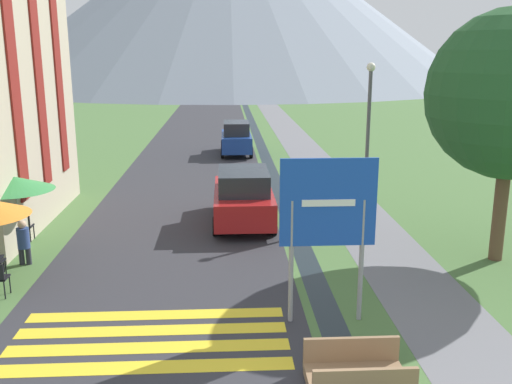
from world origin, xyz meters
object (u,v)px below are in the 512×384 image
object	(u,v)px
streetlamp	(368,130)
road_sign	(328,216)
parked_car_near	(243,196)
cafe_chair_far_left	(25,225)
person_seated_far	(23,240)
cafe_umbrella_middle_green	(15,183)
parked_car_far	(236,138)
footbridge	(357,375)
tree_by_path	(512,95)

from	to	relation	value
streetlamp	road_sign	bearing A→B (deg)	-109.79
parked_car_near	cafe_chair_far_left	distance (m)	6.75
person_seated_far	streetlamp	distance (m)	10.81
cafe_chair_far_left	streetlamp	size ratio (longest dim) A/B	0.16
cafe_umbrella_middle_green	parked_car_far	bearing A→B (deg)	67.41
cafe_umbrella_middle_green	road_sign	bearing A→B (deg)	-30.95
parked_car_near	person_seated_far	bearing A→B (deg)	-149.87
footbridge	parked_car_far	distance (m)	22.75
footbridge	tree_by_path	world-z (taller)	tree_by_path
parked_car_near	streetlamp	size ratio (longest dim) A/B	0.82
parked_car_far	tree_by_path	xyz separation A→B (m)	(6.72, -16.82, 3.55)
road_sign	streetlamp	xyz separation A→B (m)	(2.55, 7.10, 0.79)
footbridge	cafe_umbrella_middle_green	world-z (taller)	cafe_umbrella_middle_green
parked_car_far	cafe_chair_far_left	size ratio (longest dim) A/B	4.65
cafe_chair_far_left	cafe_umbrella_middle_green	xyz separation A→B (m)	(0.18, -0.90, 1.47)
person_seated_far	cafe_umbrella_middle_green	bearing A→B (deg)	113.57
road_sign	person_seated_far	distance (m)	8.44
cafe_chair_far_left	road_sign	bearing A→B (deg)	-17.02
cafe_chair_far_left	tree_by_path	bearing A→B (deg)	8.34
cafe_chair_far_left	parked_car_near	bearing A→B (deg)	30.79
parked_car_far	cafe_umbrella_middle_green	distance (m)	16.79
road_sign	cafe_umbrella_middle_green	xyz separation A→B (m)	(-7.87, 4.72, -0.31)
cafe_umbrella_middle_green	person_seated_far	distance (m)	1.73
parked_car_far	footbridge	bearing A→B (deg)	-86.08
road_sign	parked_car_far	size ratio (longest dim) A/B	0.88
cafe_umbrella_middle_green	streetlamp	size ratio (longest dim) A/B	0.42
parked_car_far	person_seated_far	xyz separation A→B (m)	(-5.98, -16.52, -0.23)
cafe_umbrella_middle_green	streetlamp	bearing A→B (deg)	12.85
parked_car_far	cafe_umbrella_middle_green	bearing A→B (deg)	-112.59
parked_car_far	streetlamp	size ratio (longest dim) A/B	0.76
parked_car_far	streetlamp	world-z (taller)	streetlamp
cafe_umbrella_middle_green	tree_by_path	bearing A→B (deg)	-5.85
cafe_chair_far_left	streetlamp	world-z (taller)	streetlamp
parked_car_near	streetlamp	bearing A→B (deg)	-0.33
cafe_chair_far_left	streetlamp	xyz separation A→B (m)	(10.60, 1.48, 2.57)
road_sign	parked_car_near	size ratio (longest dim) A/B	0.82
footbridge	cafe_umbrella_middle_green	distance (m)	10.91
person_seated_far	cafe_chair_far_left	bearing A→B (deg)	108.05
person_seated_far	tree_by_path	bearing A→B (deg)	-1.38
parked_car_near	streetlamp	world-z (taller)	streetlamp
road_sign	cafe_umbrella_middle_green	size ratio (longest dim) A/B	1.60
person_seated_far	streetlamp	size ratio (longest dim) A/B	0.24
footbridge	streetlamp	world-z (taller)	streetlamp
parked_car_near	tree_by_path	size ratio (longest dim) A/B	0.64
cafe_umbrella_middle_green	person_seated_far	world-z (taller)	cafe_umbrella_middle_green
person_seated_far	parked_car_near	bearing A→B (deg)	30.13
parked_car_far	cafe_chair_far_left	distance (m)	16.01
cafe_chair_far_left	person_seated_far	bearing A→B (deg)	-54.05
parked_car_far	road_sign	bearing A→B (deg)	-85.94
parked_car_far	tree_by_path	distance (m)	18.46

